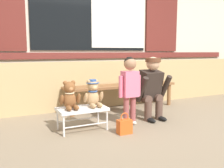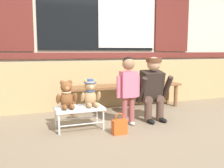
# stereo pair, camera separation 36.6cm
# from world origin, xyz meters

# --- Properties ---
(ground_plane) EXTENTS (60.00, 60.00, 0.00)m
(ground_plane) POSITION_xyz_m (0.00, 0.00, 0.00)
(ground_plane) COLOR #84725B
(brick_low_wall) EXTENTS (7.60, 0.25, 0.85)m
(brick_low_wall) POSITION_xyz_m (0.00, 1.43, 0.42)
(brick_low_wall) COLOR tan
(brick_low_wall) RESTS_ON ground
(shop_facade) EXTENTS (7.76, 0.26, 3.70)m
(shop_facade) POSITION_xyz_m (0.00, 1.94, 1.85)
(shop_facade) COLOR beige
(shop_facade) RESTS_ON ground
(wooden_bench_long) EXTENTS (2.10, 0.40, 0.44)m
(wooden_bench_long) POSITION_xyz_m (0.23, 1.06, 0.37)
(wooden_bench_long) COLOR brown
(wooden_bench_long) RESTS_ON ground
(small_display_bench) EXTENTS (0.64, 0.36, 0.30)m
(small_display_bench) POSITION_xyz_m (-0.82, 0.21, 0.27)
(small_display_bench) COLOR silver
(small_display_bench) RESTS_ON ground
(teddy_bear_plain) EXTENTS (0.28, 0.26, 0.36)m
(teddy_bear_plain) POSITION_xyz_m (-0.98, 0.21, 0.46)
(teddy_bear_plain) COLOR brown
(teddy_bear_plain) RESTS_ON small_display_bench
(teddy_bear_with_hat) EXTENTS (0.28, 0.27, 0.36)m
(teddy_bear_with_hat) POSITION_xyz_m (-0.66, 0.21, 0.47)
(teddy_bear_with_hat) COLOR tan
(teddy_bear_with_hat) RESTS_ON small_display_bench
(child_standing) EXTENTS (0.35, 0.18, 0.96)m
(child_standing) POSITION_xyz_m (-0.13, 0.15, 0.59)
(child_standing) COLOR #994C4C
(child_standing) RESTS_ON ground
(adult_crouching) EXTENTS (0.50, 0.49, 0.95)m
(adult_crouching) POSITION_xyz_m (0.32, 0.26, 0.48)
(adult_crouching) COLOR brown
(adult_crouching) RESTS_ON ground
(handbag_on_ground) EXTENTS (0.18, 0.11, 0.27)m
(handbag_on_ground) POSITION_xyz_m (-0.39, -0.17, 0.10)
(handbag_on_ground) COLOR #DB561E
(handbag_on_ground) RESTS_ON ground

